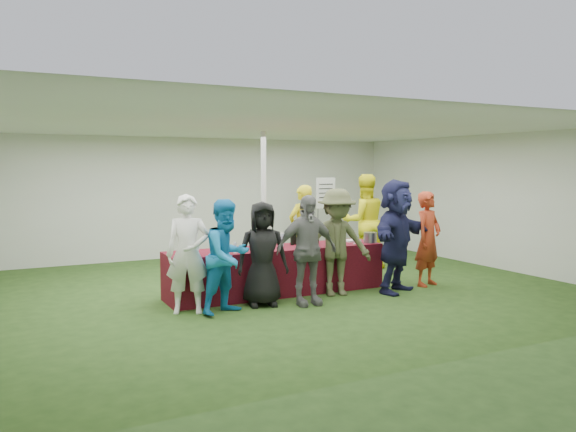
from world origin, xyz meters
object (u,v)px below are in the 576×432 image
wine_list_sign (326,199)px  staff_back (364,221)px  dump_bucket (370,237)px  customer_6 (428,239)px  customer_5 (396,236)px  customer_0 (188,254)px  staff_pourer (303,230)px  customer_1 (227,256)px  serving_table (277,270)px  customer_3 (307,250)px  customer_4 (337,242)px  customer_2 (262,254)px

wine_list_sign → staff_back: 1.73m
dump_bucket → customer_6: customer_6 is taller
staff_back → dump_bucket: bearing=73.0°
customer_5 → customer_0: bearing=148.0°
staff_pourer → customer_1: size_ratio=1.07×
serving_table → customer_3: bearing=-86.1°
customer_3 → customer_5: bearing=6.0°
serving_table → customer_6: size_ratio=2.21×
staff_back → customer_6: 1.92m
staff_back → customer_1: staff_back is taller
wine_list_sign → customer_1: 5.38m
staff_pourer → serving_table: bearing=35.4°
customer_5 → customer_4: bearing=138.8°
customer_0 → customer_1: (0.48, -0.26, -0.03)m
dump_bucket → staff_pourer: size_ratio=0.13×
customer_2 → customer_4: customer_4 is taller
customer_2 → customer_1: bearing=-150.3°
staff_pourer → customer_4: bearing=68.4°
staff_back → customer_0: 4.58m
dump_bucket → staff_back: size_ratio=0.11×
customer_0 → customer_5: size_ratio=0.90×
customer_0 → customer_4: (2.42, -0.03, 0.02)m
serving_table → staff_back: 2.92m
customer_0 → serving_table: bearing=40.2°
customer_4 → customer_0: bearing=-166.1°
staff_pourer → wine_list_sign: bearing=-142.4°
customer_1 → customer_5: bearing=-23.0°
serving_table → wine_list_sign: wine_list_sign is taller
customer_4 → customer_2: bearing=-163.0°
staff_pourer → customer_1: bearing=29.9°
dump_bucket → customer_5: bearing=-80.4°
wine_list_sign → customer_4: bearing=-118.3°
serving_table → customer_1: 1.47m
customer_0 → dump_bucket: bearing=27.6°
wine_list_sign → staff_pourer: bearing=-131.3°
staff_pourer → staff_back: staff_back is taller
serving_table → customer_5: 2.02m
customer_1 → customer_5: size_ratio=0.87×
wine_list_sign → customer_4: wine_list_sign is taller
serving_table → customer_0: size_ratio=2.16×
serving_table → customer_2: 0.91m
customer_0 → customer_2: bearing=17.8°
customer_3 → customer_4: 0.79m
wine_list_sign → customer_2: (-3.21, -3.57, -0.55)m
dump_bucket → wine_list_sign: wine_list_sign is taller
customer_0 → wine_list_sign: bearing=61.1°
serving_table → customer_3: customer_3 is taller
customer_2 → customer_3: customer_3 is taller
dump_bucket → wine_list_sign: 3.36m
customer_4 → customer_6: 1.79m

